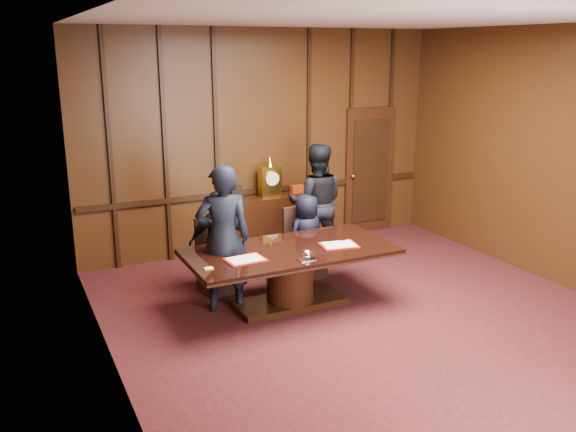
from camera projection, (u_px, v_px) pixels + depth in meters
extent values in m
plane|color=#330E12|center=(384.00, 329.00, 7.15)|extent=(7.00, 7.00, 0.00)
plane|color=silver|center=(398.00, 16.00, 6.22)|extent=(7.00, 7.00, 0.00)
cube|color=black|center=(263.00, 141.00, 9.72)|extent=(6.00, 0.04, 3.50)
cube|color=black|center=(111.00, 215.00, 5.43)|extent=(0.04, 7.00, 3.50)
cube|color=black|center=(265.00, 190.00, 9.91)|extent=(5.90, 0.05, 0.08)
cube|color=black|center=(369.00, 171.00, 10.70)|extent=(0.95, 0.06, 2.20)
sphere|color=gold|center=(353.00, 176.00, 10.50)|extent=(0.08, 0.08, 0.08)
cube|color=black|center=(270.00, 223.00, 9.86)|extent=(1.60, 0.45, 0.90)
cube|color=black|center=(230.00, 254.00, 9.68)|extent=(0.12, 0.40, 0.06)
cube|color=black|center=(308.00, 242.00, 10.27)|extent=(0.12, 0.40, 0.06)
cube|color=gold|center=(270.00, 181.00, 9.68)|extent=(0.34, 0.18, 0.48)
cylinder|color=white|center=(272.00, 179.00, 9.57)|extent=(0.22, 0.03, 0.22)
cone|color=gold|center=(270.00, 161.00, 9.59)|extent=(0.14, 0.14, 0.16)
cube|color=black|center=(237.00, 192.00, 9.50)|extent=(0.18, 0.04, 0.22)
cube|color=#C33D17|center=(297.00, 189.00, 9.95)|extent=(0.22, 0.12, 0.12)
cube|color=black|center=(290.00, 302.00, 7.81)|extent=(1.40, 0.60, 0.08)
cylinder|color=black|center=(290.00, 277.00, 7.71)|extent=(0.60, 0.60, 0.62)
cube|color=black|center=(290.00, 253.00, 7.63)|extent=(2.62, 1.32, 0.02)
cube|color=black|center=(290.00, 251.00, 7.62)|extent=(2.60, 1.30, 0.06)
cube|color=#9F100E|center=(245.00, 260.00, 7.20)|extent=(0.48, 0.36, 0.01)
cube|color=white|center=(245.00, 259.00, 7.20)|extent=(0.42, 0.31, 0.01)
cube|color=#9F100E|center=(339.00, 245.00, 7.74)|extent=(0.51, 0.40, 0.01)
cube|color=white|center=(339.00, 244.00, 7.73)|extent=(0.44, 0.34, 0.01)
cube|color=white|center=(307.00, 259.00, 7.22)|extent=(0.20, 0.14, 0.01)
ellipsoid|color=white|center=(307.00, 255.00, 7.21)|extent=(0.13, 0.13, 0.10)
cube|color=#FFDF7C|center=(209.00, 268.00, 6.91)|extent=(0.10, 0.07, 0.01)
cube|color=black|center=(219.00, 275.00, 8.22)|extent=(0.52, 0.52, 0.46)
cube|color=black|center=(212.00, 236.00, 8.26)|extent=(0.48, 0.10, 0.55)
cylinder|color=black|center=(210.00, 290.00, 7.99)|extent=(0.04, 0.04, 0.23)
cylinder|color=black|center=(228.00, 276.00, 8.51)|extent=(0.04, 0.04, 0.23)
cube|color=black|center=(305.00, 261.00, 8.76)|extent=(0.52, 0.52, 0.46)
cube|color=black|center=(297.00, 224.00, 8.81)|extent=(0.48, 0.11, 0.55)
cylinder|color=black|center=(299.00, 275.00, 8.54)|extent=(0.04, 0.04, 0.23)
cylinder|color=black|center=(311.00, 262.00, 9.05)|extent=(0.04, 0.04, 0.23)
imported|color=black|center=(220.00, 242.00, 8.05)|extent=(0.86, 0.45, 1.40)
imported|color=black|center=(307.00, 236.00, 8.62)|extent=(0.65, 0.49, 1.22)
imported|color=black|center=(223.00, 239.00, 7.46)|extent=(0.77, 0.60, 1.86)
imported|color=black|center=(316.00, 203.00, 9.25)|extent=(1.09, 0.99, 1.82)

